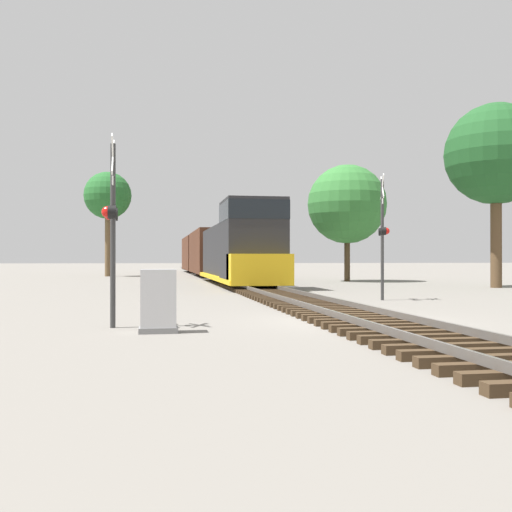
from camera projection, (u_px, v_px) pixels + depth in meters
name	position (u px, v px, depth m)	size (l,w,h in m)	color
ground_plane	(355.00, 321.00, 14.99)	(400.00, 400.00, 0.00)	slate
rail_track_bed	(355.00, 316.00, 14.99)	(2.60, 160.00, 0.31)	#42301E
freight_train	(212.00, 253.00, 51.49)	(3.03, 49.14, 4.57)	#232326
crossing_signal_near	(112.00, 219.00, 13.57)	(0.33, 1.00, 4.35)	#333333
crossing_signal_far	(383.00, 232.00, 22.62)	(0.53, 1.01, 4.75)	#333333
relay_cabinet	(158.00, 301.00, 12.68)	(0.82, 0.57, 1.34)	slate
tree_far_right	(496.00, 155.00, 32.37)	(5.46, 5.46, 9.99)	brown
tree_mid_background	(347.00, 204.00, 41.35)	(5.45, 5.45, 8.08)	#473521
tree_deep_background	(108.00, 196.00, 53.19)	(4.18, 4.18, 9.31)	brown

